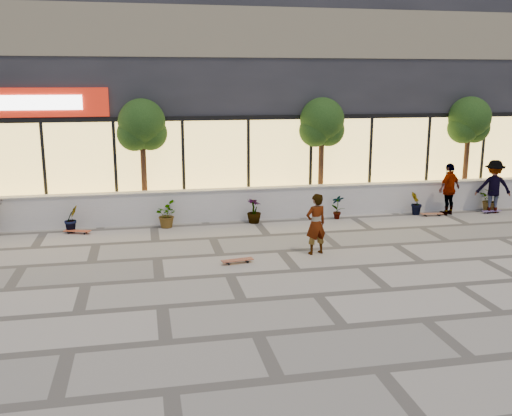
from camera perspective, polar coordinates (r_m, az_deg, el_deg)
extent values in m
plane|color=#A8A192|center=(12.34, 6.15, -8.66)|extent=(80.00, 80.00, 0.00)
cube|color=silver|center=(18.72, -0.22, 0.40)|extent=(22.00, 0.35, 1.00)
cube|color=#B2AFA8|center=(18.61, -0.22, 1.97)|extent=(22.00, 0.42, 0.04)
cube|color=#222327|center=(23.71, -2.86, 12.10)|extent=(24.00, 9.00, 8.50)
cube|color=#FFD166|center=(19.45, -0.78, 4.46)|extent=(23.04, 0.05, 3.00)
cube|color=black|center=(19.26, -0.78, 9.02)|extent=(23.04, 0.08, 0.15)
cube|color=red|center=(19.21, -22.09, 9.74)|extent=(5.00, 0.10, 0.90)
cube|color=white|center=(19.14, -22.13, 9.73)|extent=(3.40, 0.06, 0.45)
cube|color=brown|center=(19.32, -0.82, 17.19)|extent=(21.60, 0.05, 1.60)
imported|color=#183310|center=(18.00, -17.97, -1.03)|extent=(0.57, 0.57, 0.81)
imported|color=#183310|center=(17.88, -9.03, -0.65)|extent=(0.68, 0.77, 0.81)
imported|color=#183310|center=(18.19, -0.19, -0.26)|extent=(0.64, 0.64, 0.81)
imported|color=#183310|center=(18.92, 8.15, 0.11)|extent=(0.46, 0.35, 0.81)
imported|color=#183310|center=(20.02, 15.74, 0.45)|extent=(0.55, 0.57, 0.81)
imported|color=#183310|center=(21.43, 22.43, 0.75)|extent=(0.77, 0.84, 0.81)
cylinder|color=#452818|center=(18.86, -11.15, 3.72)|extent=(0.18, 0.18, 3.24)
sphere|color=#183310|center=(18.69, -11.36, 8.41)|extent=(1.50, 1.50, 1.50)
sphere|color=#183310|center=(18.67, -12.08, 7.27)|extent=(1.10, 1.10, 1.10)
sphere|color=#183310|center=(18.77, -10.54, 7.36)|extent=(1.10, 1.10, 1.10)
cylinder|color=#452818|center=(19.80, 6.52, 4.29)|extent=(0.18, 0.18, 3.24)
sphere|color=#183310|center=(19.64, 6.63, 8.76)|extent=(1.50, 1.50, 1.50)
sphere|color=#183310|center=(19.55, 5.94, 7.70)|extent=(1.10, 1.10, 1.10)
sphere|color=#183310|center=(19.79, 7.25, 7.73)|extent=(1.10, 1.10, 1.10)
cylinder|color=#452818|center=(22.11, 20.26, 4.46)|extent=(0.18, 0.18, 3.24)
sphere|color=#183310|center=(21.96, 20.57, 8.46)|extent=(1.50, 1.50, 1.50)
sphere|color=#183310|center=(21.82, 20.00, 7.53)|extent=(1.10, 1.10, 1.10)
sphere|color=#183310|center=(22.16, 20.99, 7.52)|extent=(1.10, 1.10, 1.10)
imported|color=silver|center=(14.94, 6.00, -1.60)|extent=(0.67, 0.53, 1.62)
imported|color=silver|center=(20.32, 18.76, 1.80)|extent=(1.12, 0.83, 1.76)
imported|color=maroon|center=(21.19, 22.66, 2.00)|extent=(1.33, 1.02, 1.82)
cube|color=brown|center=(14.28, -1.88, -5.22)|extent=(0.83, 0.33, 0.02)
cylinder|color=black|center=(14.44, -1.03, -5.25)|extent=(0.06, 0.04, 0.06)
cylinder|color=black|center=(14.31, -0.83, -5.42)|extent=(0.06, 0.04, 0.06)
cylinder|color=black|center=(14.29, -2.92, -5.46)|extent=(0.06, 0.04, 0.06)
cylinder|color=black|center=(14.16, -2.74, -5.63)|extent=(0.06, 0.04, 0.06)
cube|color=#BE4923|center=(17.81, -17.43, -2.19)|extent=(0.83, 0.45, 0.02)
cylinder|color=black|center=(17.79, -16.60, -2.35)|extent=(0.06, 0.05, 0.06)
cylinder|color=black|center=(17.66, -16.79, -2.47)|extent=(0.06, 0.05, 0.06)
cylinder|color=black|center=(17.99, -18.04, -2.28)|extent=(0.06, 0.05, 0.06)
cylinder|color=black|center=(17.86, -18.23, -2.39)|extent=(0.06, 0.05, 0.06)
cube|color=#975531|center=(20.09, 17.19, -0.54)|extent=(0.77, 0.26, 0.02)
cylinder|color=black|center=(20.25, 17.71, -0.63)|extent=(0.06, 0.03, 0.05)
cylinder|color=black|center=(20.13, 17.86, -0.72)|extent=(0.06, 0.03, 0.05)
cylinder|color=black|center=(20.07, 16.50, -0.67)|extent=(0.06, 0.03, 0.05)
cylinder|color=black|center=(19.95, 16.64, -0.76)|extent=(0.06, 0.03, 0.05)
cube|color=#614986|center=(21.23, 22.49, -0.27)|extent=(0.71, 0.25, 0.02)
cylinder|color=black|center=(21.43, 22.82, -0.33)|extent=(0.05, 0.03, 0.05)
cylinder|color=black|center=(21.33, 23.03, -0.40)|extent=(0.05, 0.03, 0.05)
cylinder|color=black|center=(21.16, 21.92, -0.41)|extent=(0.05, 0.03, 0.05)
cylinder|color=black|center=(21.06, 22.14, -0.48)|extent=(0.05, 0.03, 0.05)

